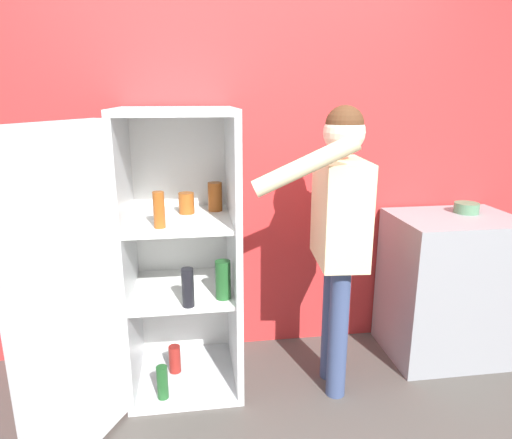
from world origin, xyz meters
TOP-DOWN VIEW (x-y plane):
  - wall_back at (0.00, 0.98)m, footprint 7.00×0.06m
  - refrigerator at (-0.47, 0.53)m, footprint 0.95×1.20m
  - person at (0.48, 0.40)m, footprint 0.65×0.56m
  - counter at (1.32, 0.65)m, footprint 0.75×0.57m
  - bowl at (1.43, 0.73)m, footprint 0.15×0.15m

SIDE VIEW (x-z plane):
  - counter at x=1.32m, z-range 0.00..0.93m
  - refrigerator at x=-0.47m, z-range 0.00..1.59m
  - bowl at x=1.43m, z-range 0.93..1.00m
  - person at x=0.48m, z-range 0.22..1.83m
  - wall_back at x=0.00m, z-range 0.00..2.55m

